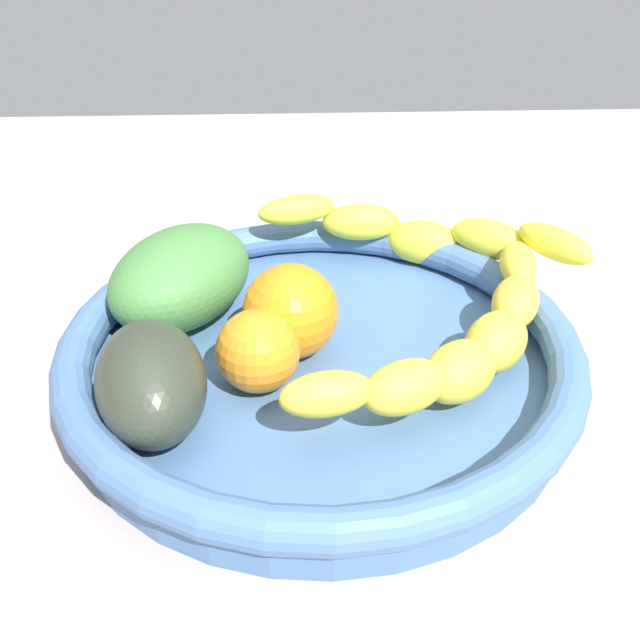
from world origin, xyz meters
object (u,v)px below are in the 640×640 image
at_px(banana_draped_left, 423,233).
at_px(avocado_dark, 151,382).
at_px(banana_draped_right, 465,343).
at_px(orange_mid_left, 291,311).
at_px(fruit_bowl, 320,354).
at_px(orange_front, 258,351).
at_px(mango_green, 181,277).

bearing_deg(banana_draped_left, avocado_dark, -45.40).
bearing_deg(banana_draped_right, orange_mid_left, -108.29).
height_order(fruit_bowl, orange_front, orange_front).
relative_size(banana_draped_left, banana_draped_right, 1.31).
bearing_deg(banana_draped_right, orange_front, -89.73).
relative_size(fruit_bowl, orange_front, 6.49).
distance_m(banana_draped_left, mango_green, 0.19).
distance_m(orange_front, mango_green, 0.10).
height_order(banana_draped_left, mango_green, mango_green).
distance_m(fruit_bowl, mango_green, 0.11).
relative_size(orange_front, avocado_dark, 0.56).
relative_size(fruit_bowl, mango_green, 2.87).
xyz_separation_m(banana_draped_left, banana_draped_right, (0.15, 0.00, -0.00)).
xyz_separation_m(orange_mid_left, mango_green, (-0.05, -0.08, 0.00)).
bearing_deg(banana_draped_left, fruit_bowl, -35.64).
height_order(fruit_bowl, avocado_dark, avocado_dark).
xyz_separation_m(mango_green, avocado_dark, (0.12, -0.00, -0.00)).
xyz_separation_m(banana_draped_right, orange_front, (0.00, -0.13, -0.00)).
distance_m(banana_draped_right, orange_mid_left, 0.11).
height_order(mango_green, avocado_dark, mango_green).
bearing_deg(mango_green, orange_front, 34.19).
bearing_deg(orange_mid_left, mango_green, -121.27).
bearing_deg(orange_mid_left, banana_draped_right, 71.71).
bearing_deg(orange_mid_left, avocado_dark, -48.34).
bearing_deg(orange_front, fruit_bowl, 124.56).
bearing_deg(orange_front, banana_draped_right, 90.27).
distance_m(fruit_bowl, orange_mid_left, 0.03).
bearing_deg(avocado_dark, orange_front, 120.33).
height_order(banana_draped_right, orange_front, orange_front).
height_order(banana_draped_left, orange_mid_left, orange_mid_left).
distance_m(orange_mid_left, avocado_dark, 0.11).
bearing_deg(orange_front, banana_draped_left, 139.59).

